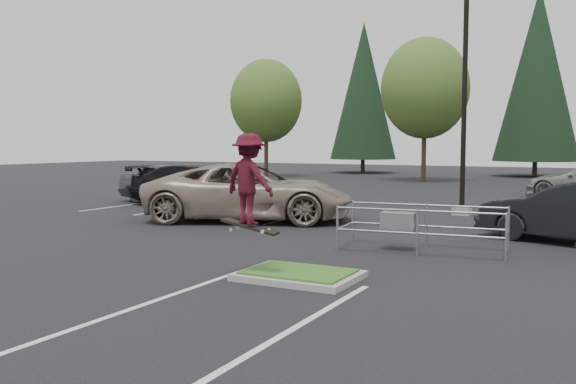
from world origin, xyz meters
The scene contains 13 objects.
ground centered at (0.00, 0.00, 0.00)m, with size 120.00×120.00×0.00m, color black.
grass_median centered at (0.00, 0.00, 0.08)m, with size 2.20×1.60×0.16m.
stall_lines centered at (-1.35, 6.02, 0.00)m, with size 22.62×17.60×0.01m.
light_pole centered at (0.50, 12.00, 4.56)m, with size 0.70×0.60×10.12m.
decid_a centered at (-18.01, 30.03, 5.58)m, with size 5.44×5.44×8.91m.
decid_b centered at (-6.01, 30.53, 6.04)m, with size 5.89×5.89×9.64m.
conif_a centered at (-14.00, 40.00, 7.10)m, with size 5.72×5.72×13.00m.
conif_b centered at (0.00, 40.50, 7.85)m, with size 6.38×6.38×14.50m.
cart_corral centered at (0.83, 3.95, 0.69)m, with size 3.99×1.79×1.10m.
skateboarder centered at (-0.78, -0.51, 1.90)m, with size 1.22×0.88×1.89m.
car_l_tan centered at (-5.54, 7.00, 0.95)m, with size 3.17×6.87×1.91m, color gray.
car_l_black centered at (-10.00, 10.35, 0.84)m, with size 2.36×5.80×1.68m, color black.
car_l_grey centered at (-11.50, 10.84, 0.88)m, with size 2.08×5.17×1.76m, color #44474B.
Camera 1 is at (5.16, -10.20, 2.58)m, focal length 38.00 mm.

